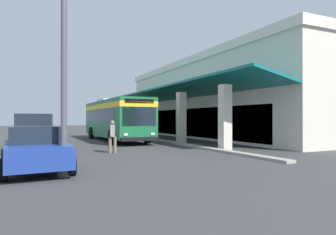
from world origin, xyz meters
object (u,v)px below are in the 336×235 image
transit_bus (115,117)px  lot_light_pole (64,50)px  parked_sedan_blue (35,148)px  potted_palm (133,129)px  pedestrian (112,135)px  parked_suv_red (36,132)px

transit_bus → lot_light_pole: bearing=-20.6°
parked_sedan_blue → lot_light_pole: 3.45m
potted_palm → lot_light_pole: bearing=-22.8°
transit_bus → pedestrian: transit_bus is taller
parked_suv_red → pedestrian: parked_suv_red is taller
parked_suv_red → pedestrian: (2.89, 3.47, -0.11)m
pedestrian → transit_bus: bearing=164.3°
parked_sedan_blue → potted_palm: 24.07m
parked_suv_red → potted_palm: 18.10m
parked_suv_red → lot_light_pole: (8.39, 0.60, 2.73)m
transit_bus → parked_suv_red: transit_bus is taller
pedestrian → lot_light_pole: (5.49, -2.87, 2.84)m
parked_sedan_blue → lot_light_pole: (1.56, 0.74, 2.99)m
pedestrian → lot_light_pole: lot_light_pole is taller
pedestrian → parked_sedan_blue: bearing=-42.5°
potted_palm → lot_light_pole: (23.21, -9.77, 3.15)m
pedestrian → parked_suv_red: bearing=-129.8°
transit_bus → parked_sedan_blue: (12.46, -6.01, -1.10)m
transit_bus → parked_suv_red: (5.63, -5.87, -0.84)m
transit_bus → potted_palm: transit_bus is taller
transit_bus → pedestrian: size_ratio=6.90×
parked_sedan_blue → potted_palm: (-21.66, 10.51, -0.15)m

